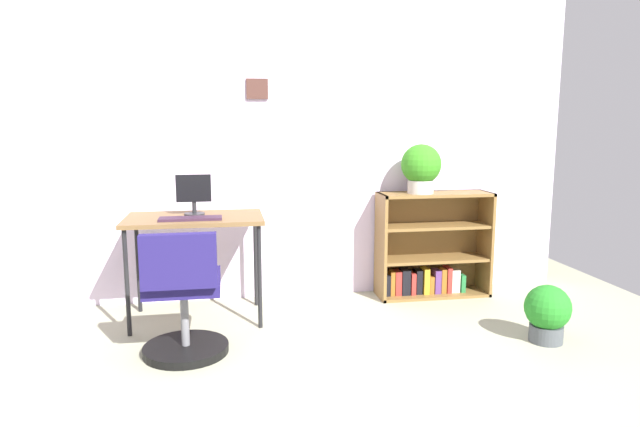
{
  "coord_description": "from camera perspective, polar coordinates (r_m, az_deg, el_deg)",
  "views": [
    {
      "loc": [
        -0.19,
        -2.26,
        1.4
      ],
      "look_at": [
        0.39,
        1.16,
        0.83
      ],
      "focal_mm": 31.15,
      "sensor_mm": 36.0,
      "label": 1
    }
  ],
  "objects": [
    {
      "name": "monitor",
      "position": [
        4.02,
        -12.84,
        2.0
      ],
      "size": [
        0.24,
        0.14,
        0.29
      ],
      "color": "#262628",
      "rests_on": "desk"
    },
    {
      "name": "desk",
      "position": [
        3.99,
        -12.76,
        -1.25
      ],
      "size": [
        0.95,
        0.57,
        0.75
      ],
      "color": "brown",
      "rests_on": "ground_plane"
    },
    {
      "name": "potted_plant_floor",
      "position": [
        3.9,
        22.33,
        -9.33
      ],
      "size": [
        0.29,
        0.29,
        0.38
      ],
      "color": "#474C51",
      "rests_on": "ground_plane"
    },
    {
      "name": "bookshelf_low",
      "position": [
        4.64,
        11.23,
        -3.71
      ],
      "size": [
        0.91,
        0.3,
        0.85
      ],
      "color": "brown",
      "rests_on": "ground_plane"
    },
    {
      "name": "wall_back",
      "position": [
        4.42,
        -7.26,
        6.8
      ],
      "size": [
        5.2,
        0.12,
        2.42
      ],
      "color": "silver",
      "rests_on": "ground_plane"
    },
    {
      "name": "potted_plant_on_shelf",
      "position": [
        4.44,
        10.35,
        4.72
      ],
      "size": [
        0.32,
        0.32,
        0.39
      ],
      "color": "#B7B2A8",
      "rests_on": "bookshelf_low"
    },
    {
      "name": "keyboard",
      "position": [
        3.85,
        -13.16,
        -0.5
      ],
      "size": [
        0.42,
        0.14,
        0.02
      ],
      "primitive_type": "cube",
      "color": "#351F31",
      "rests_on": "desk"
    },
    {
      "name": "office_chair",
      "position": [
        3.45,
        -13.86,
        -8.87
      ],
      "size": [
        0.52,
        0.55,
        0.8
      ],
      "color": "black",
      "rests_on": "ground_plane"
    }
  ]
}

